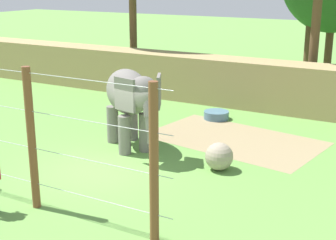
% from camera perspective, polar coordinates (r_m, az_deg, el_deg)
% --- Properties ---
extents(ground_plane, '(120.00, 120.00, 0.00)m').
position_cam_1_polar(ground_plane, '(16.23, -7.62, -5.70)').
color(ground_plane, '#609342').
extents(dirt_patch, '(7.00, 4.83, 0.01)m').
position_cam_1_polar(dirt_patch, '(19.17, 7.65, -2.21)').
color(dirt_patch, '#937F5B').
rests_on(dirt_patch, ground).
extents(embankment_wall, '(36.00, 1.80, 2.24)m').
position_cam_1_polar(embankment_wall, '(24.34, 6.52, 4.53)').
color(embankment_wall, tan).
rests_on(embankment_wall, ground).
extents(elephant, '(3.46, 3.08, 2.93)m').
position_cam_1_polar(elephant, '(17.46, -4.37, 2.67)').
color(elephant, slate).
rests_on(elephant, ground).
extents(enrichment_ball, '(0.91, 0.91, 0.91)m').
position_cam_1_polar(enrichment_ball, '(16.00, 5.94, -4.22)').
color(enrichment_ball, gray).
rests_on(enrichment_ball, ground).
extents(cable_fence, '(8.57, 0.22, 3.87)m').
position_cam_1_polar(cable_fence, '(13.41, -15.64, -2.13)').
color(cable_fence, brown).
rests_on(cable_fence, ground).
extents(water_tub, '(1.10, 1.10, 0.35)m').
position_cam_1_polar(water_tub, '(21.75, 5.62, 0.59)').
color(water_tub, slate).
rests_on(water_tub, ground).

